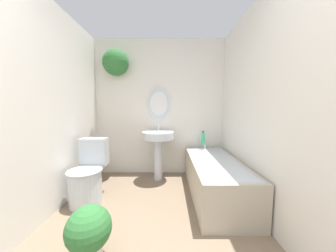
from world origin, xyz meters
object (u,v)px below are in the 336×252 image
object	(u,v)px
toilet	(88,177)
bathtub	(215,177)
pedestal_sink	(158,142)
shampoo_bottle	(203,138)
potted_plant	(89,231)

from	to	relation	value
toilet	bathtub	bearing A→B (deg)	5.42
pedestal_sink	bathtub	bearing A→B (deg)	-32.28
bathtub	shampoo_bottle	xyz separation A→B (m)	(-0.05, 0.61, 0.42)
pedestal_sink	shampoo_bottle	world-z (taller)	pedestal_sink
toilet	pedestal_sink	distance (m)	1.13
toilet	bathtub	world-z (taller)	toilet
bathtub	shampoo_bottle	distance (m)	0.75
toilet	potted_plant	size ratio (longest dim) A/B	1.75
shampoo_bottle	toilet	bearing A→B (deg)	-154.53
toilet	shampoo_bottle	world-z (taller)	shampoo_bottle
toilet	shampoo_bottle	size ratio (longest dim) A/B	3.30
potted_plant	bathtub	bearing A→B (deg)	40.00
potted_plant	pedestal_sink	bearing A→B (deg)	74.56
shampoo_bottle	potted_plant	world-z (taller)	shampoo_bottle
pedestal_sink	bathtub	size ratio (longest dim) A/B	0.59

